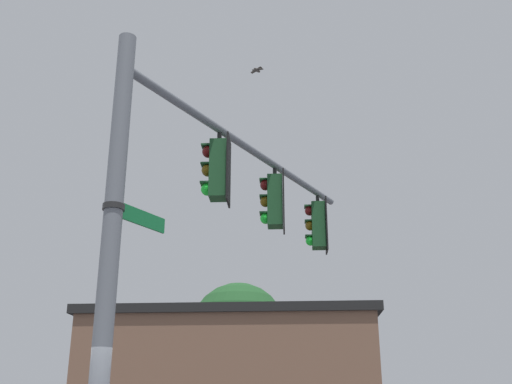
{
  "coord_description": "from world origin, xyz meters",
  "views": [
    {
      "loc": [
        -7.64,
        -2.29,
        1.76
      ],
      "look_at": [
        3.2,
        -1.75,
        5.66
      ],
      "focal_mm": 42.89,
      "sensor_mm": 36.0,
      "label": 1
    }
  ],
  "objects_px": {
    "traffic_light_mid_outer": "(318,225)",
    "street_name_sign": "(128,213)",
    "bird_flying": "(257,70)",
    "traffic_light_nearest_pole": "(218,170)",
    "traffic_light_mid_inner": "(274,201)"
  },
  "relations": [
    {
      "from": "street_name_sign",
      "to": "traffic_light_mid_inner",
      "type": "bearing_deg",
      "value": -28.33
    },
    {
      "from": "traffic_light_nearest_pole",
      "to": "traffic_light_mid_inner",
      "type": "distance_m",
      "value": 1.96
    },
    {
      "from": "traffic_light_mid_inner",
      "to": "street_name_sign",
      "type": "bearing_deg",
      "value": 151.67
    },
    {
      "from": "traffic_light_mid_inner",
      "to": "street_name_sign",
      "type": "relative_size",
      "value": 1.23
    },
    {
      "from": "bird_flying",
      "to": "traffic_light_mid_outer",
      "type": "bearing_deg",
      "value": -101.47
    },
    {
      "from": "traffic_light_mid_inner",
      "to": "bird_flying",
      "type": "bearing_deg",
      "value": 12.23
    },
    {
      "from": "traffic_light_mid_inner",
      "to": "traffic_light_mid_outer",
      "type": "bearing_deg",
      "value": -28.59
    },
    {
      "from": "street_name_sign",
      "to": "bird_flying",
      "type": "relative_size",
      "value": 3.18
    },
    {
      "from": "traffic_light_mid_outer",
      "to": "bird_flying",
      "type": "bearing_deg",
      "value": 78.53
    },
    {
      "from": "traffic_light_mid_outer",
      "to": "traffic_light_nearest_pole",
      "type": "bearing_deg",
      "value": 151.41
    },
    {
      "from": "traffic_light_nearest_pole",
      "to": "street_name_sign",
      "type": "distance_m",
      "value": 2.52
    },
    {
      "from": "traffic_light_mid_outer",
      "to": "bird_flying",
      "type": "relative_size",
      "value": 3.9
    },
    {
      "from": "traffic_light_mid_outer",
      "to": "street_name_sign",
      "type": "bearing_deg",
      "value": 151.58
    },
    {
      "from": "traffic_light_mid_inner",
      "to": "street_name_sign",
      "type": "distance_m",
      "value": 4.31
    },
    {
      "from": "traffic_light_nearest_pole",
      "to": "traffic_light_mid_outer",
      "type": "relative_size",
      "value": 1.0
    }
  ]
}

